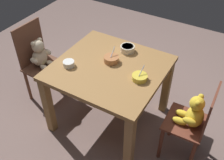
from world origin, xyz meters
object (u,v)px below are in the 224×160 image
Objects in this scene: dining_table at (109,76)px; porridge_bowl_yellow_near_right at (140,77)px; porridge_bowl_terracotta_center at (111,59)px; porridge_bowl_cream_far_center at (127,48)px; teddy_chair_near_right at (193,118)px; teddy_chair_near_left at (41,59)px; porridge_bowl_white_near_left at (69,64)px.

dining_table is 0.37m from porridge_bowl_yellow_near_right.
porridge_bowl_terracotta_center is 1.06× the size of porridge_bowl_cream_far_center.
porridge_bowl_cream_far_center is at bearing -23.53° from teddy_chair_near_right.
teddy_chair_near_left is 1.01m from porridge_bowl_cream_far_center.
porridge_bowl_cream_far_center reaches higher than dining_table.
porridge_bowl_white_near_left is at bearing -12.15° from teddy_chair_near_left.
porridge_bowl_terracotta_center is at bearing 106.60° from dining_table.
dining_table is 0.88m from teddy_chair_near_right.
porridge_bowl_terracotta_center is at bearing 163.60° from porridge_bowl_yellow_near_right.
porridge_bowl_yellow_near_right is (-0.54, -0.00, 0.24)m from teddy_chair_near_right.
teddy_chair_near_left is at bearing -172.12° from porridge_bowl_terracotta_center.
dining_table is 0.42m from porridge_bowl_white_near_left.
teddy_chair_near_right is 0.94m from porridge_bowl_terracotta_center.
teddy_chair_near_right reaches higher than porridge_bowl_white_near_left.
porridge_bowl_white_near_left is at bearing 6.35° from teddy_chair_near_right.
porridge_bowl_terracotta_center is 1.04× the size of porridge_bowl_yellow_near_right.
teddy_chair_near_left reaches higher than teddy_chair_near_right.
teddy_chair_near_right reaches higher than porridge_bowl_yellow_near_right.
teddy_chair_near_right is 5.81× the size of porridge_bowl_yellow_near_right.
porridge_bowl_yellow_near_right is (0.31, -0.35, -0.01)m from porridge_bowl_cream_far_center.
teddy_chair_near_left is 1.07× the size of teddy_chair_near_right.
porridge_bowl_yellow_near_right is at bearing -4.84° from dining_table.
teddy_chair_near_right is at bearing -6.67° from porridge_bowl_terracotta_center.
teddy_chair_near_left is at bearing -158.45° from porridge_bowl_cream_far_center.
dining_table is at bearing 175.16° from porridge_bowl_yellow_near_right.
teddy_chair_near_left is 6.19× the size of porridge_bowl_yellow_near_right.
porridge_bowl_terracotta_center reaches higher than porridge_bowl_yellow_near_right.
porridge_bowl_cream_far_center is (0.05, 0.24, 0.00)m from porridge_bowl_terracotta_center.
porridge_bowl_cream_far_center is at bearing 53.99° from porridge_bowl_white_near_left.
porridge_bowl_white_near_left is 0.70m from porridge_bowl_yellow_near_right.
porridge_bowl_white_near_left is at bearing -166.53° from porridge_bowl_yellow_near_right.
teddy_chair_near_left is 0.90m from porridge_bowl_terracotta_center.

